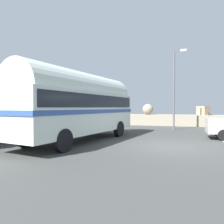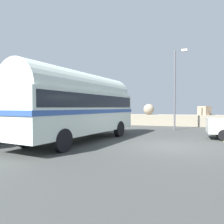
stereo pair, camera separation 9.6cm
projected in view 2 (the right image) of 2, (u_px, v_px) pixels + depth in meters
name	position (u px, v px, depth m)	size (l,w,h in m)	color
ground	(170.00, 146.00, 9.95)	(32.00, 26.00, 0.02)	#3B3D3B
breakwater	(171.00, 119.00, 21.25)	(31.36, 2.35, 2.48)	gray
vintage_coach	(79.00, 103.00, 11.35)	(4.02, 8.88, 3.70)	black
second_coach	(4.00, 104.00, 12.13)	(2.89, 8.70, 3.70)	black
lamp_post	(176.00, 85.00, 16.87)	(0.98, 0.47, 6.36)	#5B5B60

